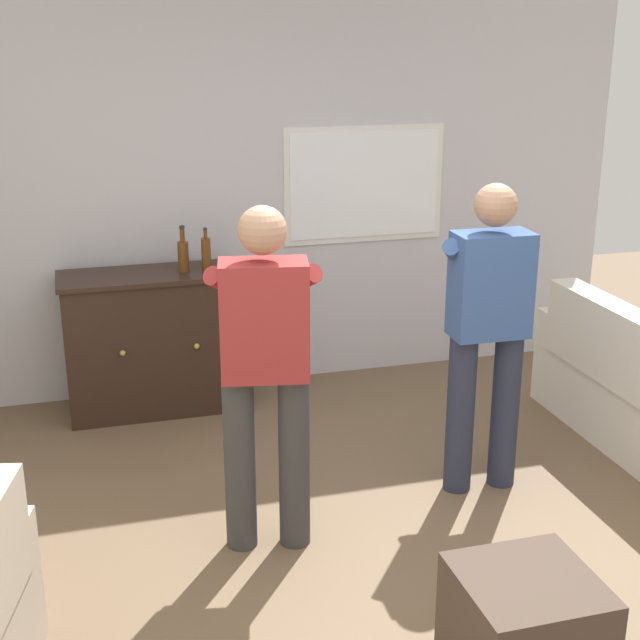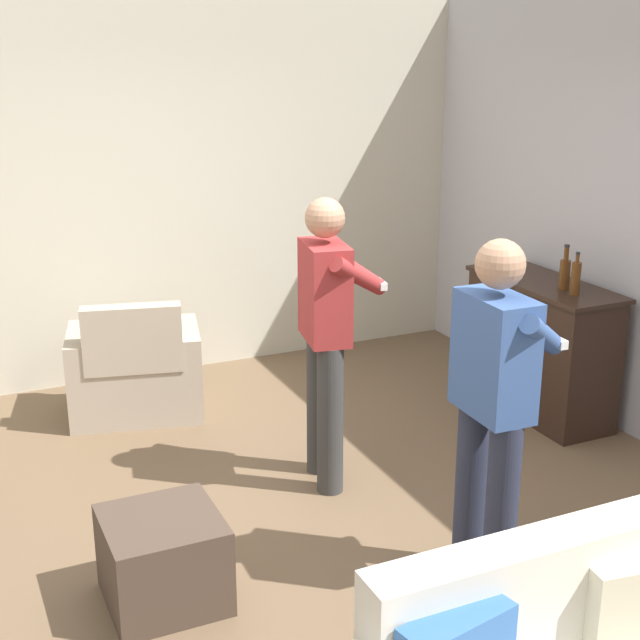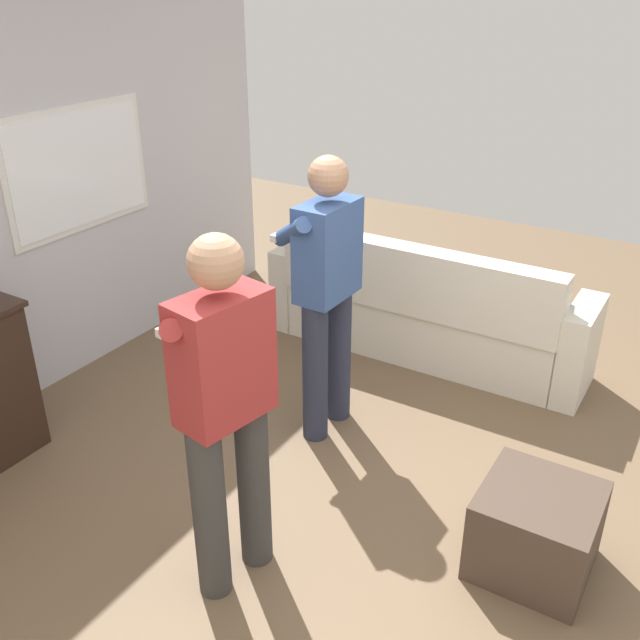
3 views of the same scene
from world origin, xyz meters
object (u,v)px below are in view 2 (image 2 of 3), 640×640
at_px(armchair, 136,375).
at_px(bottle_wine_green, 576,278).
at_px(sideboard_cabinet, 540,346).
at_px(person_standing_right, 494,400).
at_px(person_standing_left, 327,329).
at_px(ottoman, 163,559).
at_px(bottle_liquor_amber, 565,272).

height_order(armchair, bottle_wine_green, bottle_wine_green).
xyz_separation_m(sideboard_cabinet, bottle_wine_green, (0.34, -0.04, 0.58)).
relative_size(bottle_wine_green, person_standing_right, 0.17).
bearing_deg(bottle_wine_green, person_standing_right, -50.23).
bearing_deg(person_standing_left, armchair, -151.06).
bearing_deg(armchair, ottoman, -10.30).
bearing_deg(bottle_liquor_amber, armchair, -116.56).
height_order(bottle_wine_green, person_standing_right, person_standing_right).
relative_size(armchair, sideboard_cabinet, 0.84).
distance_m(sideboard_cabinet, bottle_wine_green, 0.67).
distance_m(bottle_wine_green, person_standing_right, 1.95).
height_order(sideboard_cabinet, person_standing_right, person_standing_right).
height_order(armchair, sideboard_cabinet, sideboard_cabinet).
height_order(armchair, person_standing_left, person_standing_left).
bearing_deg(person_standing_right, person_standing_left, -168.61).
bearing_deg(bottle_liquor_amber, bottle_wine_green, -11.77).
height_order(bottle_wine_green, ottoman, bottle_wine_green).
height_order(bottle_liquor_amber, ottoman, bottle_liquor_amber).
distance_m(armchair, sideboard_cabinet, 2.79).
bearing_deg(bottle_wine_green, armchair, -119.33).
bearing_deg(bottle_liquor_amber, person_standing_right, -47.72).
relative_size(bottle_liquor_amber, ottoman, 0.57).
xyz_separation_m(person_standing_left, person_standing_right, (1.24, 0.25, 0.00)).
distance_m(armchair, bottle_wine_green, 3.00).
relative_size(bottle_wine_green, ottoman, 0.53).
distance_m(bottle_wine_green, ottoman, 3.13).
bearing_deg(bottle_liquor_amber, sideboard_cabinet, 177.38).
bearing_deg(armchair, bottle_wine_green, 60.67).
distance_m(bottle_liquor_amber, ottoman, 3.20).
relative_size(person_standing_left, person_standing_right, 1.00).
relative_size(bottle_liquor_amber, person_standing_left, 0.18).
height_order(bottle_wine_green, bottle_liquor_amber, bottle_liquor_amber).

